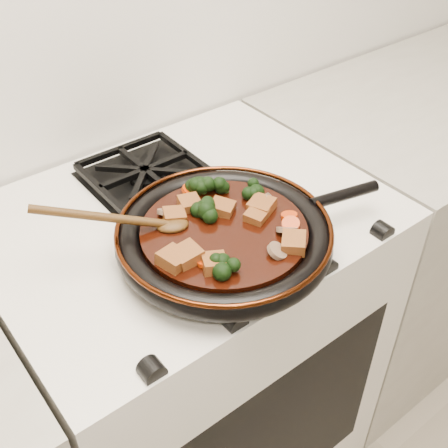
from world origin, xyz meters
TOP-DOWN VIEW (x-y plane):
  - stove at (0.00, 1.69)m, footprint 0.76×0.60m
  - burner_grate_front at (0.00, 1.55)m, footprint 0.23×0.23m
  - burner_grate_back at (0.00, 1.83)m, footprint 0.23×0.23m
  - skillet at (-0.01, 1.54)m, footprint 0.49×0.37m
  - braising_sauce at (-0.02, 1.54)m, footprint 0.29×0.29m
  - tofu_cube_0 at (0.01, 1.58)m, footprint 0.05×0.06m
  - tofu_cube_1 at (-0.13, 1.53)m, footprint 0.05×0.05m
  - tofu_cube_2 at (-0.07, 1.62)m, footprint 0.05×0.05m
  - tofu_cube_3 at (0.07, 1.55)m, footprint 0.06×0.05m
  - tofu_cube_4 at (-0.11, 1.52)m, footprint 0.05×0.04m
  - tofu_cube_5 at (-0.08, 1.48)m, footprint 0.05×0.05m
  - tofu_cube_6 at (-0.03, 1.63)m, footprint 0.05×0.05m
  - tofu_cube_7 at (0.05, 1.44)m, footprint 0.06×0.06m
  - tofu_cube_8 at (0.05, 1.53)m, footprint 0.05×0.05m
  - broccoli_floret_0 at (-0.08, 1.47)m, footprint 0.08×0.08m
  - broccoli_floret_1 at (0.02, 1.66)m, footprint 0.08×0.09m
  - broccoli_floret_2 at (-0.02, 1.58)m, footprint 0.09×0.09m
  - broccoli_floret_3 at (-0.02, 1.59)m, footprint 0.08×0.09m
  - broccoli_floret_4 at (0.02, 1.65)m, footprint 0.09×0.08m
  - broccoli_floret_5 at (0.09, 1.59)m, footprint 0.09×0.08m
  - broccoli_floret_6 at (0.05, 1.63)m, footprint 0.08×0.08m
  - carrot_coin_0 at (0.09, 1.50)m, footprint 0.03×0.03m
  - carrot_coin_1 at (-0.00, 1.67)m, footprint 0.03×0.03m
  - carrot_coin_2 at (0.08, 1.48)m, footprint 0.03×0.03m
  - carrot_coin_3 at (-0.09, 1.49)m, footprint 0.03×0.03m
  - mushroom_slice_0 at (0.09, 1.55)m, footprint 0.04×0.04m
  - mushroom_slice_1 at (-0.07, 1.64)m, footprint 0.05×0.05m
  - mushroom_slice_2 at (0.06, 1.47)m, footprint 0.05×0.05m
  - mushroom_slice_3 at (0.01, 1.44)m, footprint 0.05×0.05m
  - wooden_spoon at (-0.14, 1.63)m, footprint 0.14×0.09m

SIDE VIEW (x-z plane):
  - stove at x=0.00m, z-range 0.00..0.90m
  - burner_grate_front at x=0.00m, z-range 0.90..0.93m
  - burner_grate_back at x=0.00m, z-range 0.90..0.93m
  - skillet at x=-0.01m, z-range 0.92..0.97m
  - braising_sauce at x=-0.02m, z-range 0.94..0.96m
  - carrot_coin_0 at x=0.09m, z-range 0.96..0.97m
  - carrot_coin_1 at x=0.00m, z-range 0.95..0.98m
  - carrot_coin_2 at x=0.08m, z-range 0.95..0.97m
  - carrot_coin_3 at x=-0.09m, z-range 0.96..0.97m
  - mushroom_slice_0 at x=0.09m, z-range 0.95..0.98m
  - mushroom_slice_1 at x=-0.07m, z-range 0.95..0.98m
  - mushroom_slice_2 at x=0.06m, z-range 0.95..0.98m
  - mushroom_slice_3 at x=0.01m, z-range 0.95..0.98m
  - tofu_cube_8 at x=0.05m, z-range 0.95..0.98m
  - tofu_cube_0 at x=0.01m, z-range 0.95..0.98m
  - tofu_cube_2 at x=-0.07m, z-range 0.95..0.98m
  - tofu_cube_6 at x=-0.03m, z-range 0.95..0.98m
  - tofu_cube_5 at x=-0.08m, z-range 0.95..0.98m
  - broccoli_floret_0 at x=-0.08m, z-range 0.94..0.99m
  - tofu_cube_1 at x=-0.13m, z-range 0.95..0.98m
  - tofu_cube_3 at x=0.07m, z-range 0.95..0.98m
  - broccoli_floret_3 at x=-0.02m, z-range 0.94..1.00m
  - tofu_cube_7 at x=0.05m, z-range 0.95..0.98m
  - tofu_cube_4 at x=-0.11m, z-range 0.95..0.98m
  - broccoli_floret_5 at x=0.09m, z-range 0.94..1.00m
  - broccoli_floret_1 at x=0.02m, z-range 0.94..1.00m
  - broccoli_floret_4 at x=0.02m, z-range 0.93..1.01m
  - broccoli_floret_2 at x=-0.02m, z-range 0.94..1.01m
  - broccoli_floret_6 at x=0.05m, z-range 0.94..1.00m
  - wooden_spoon at x=-0.14m, z-range 0.87..1.10m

